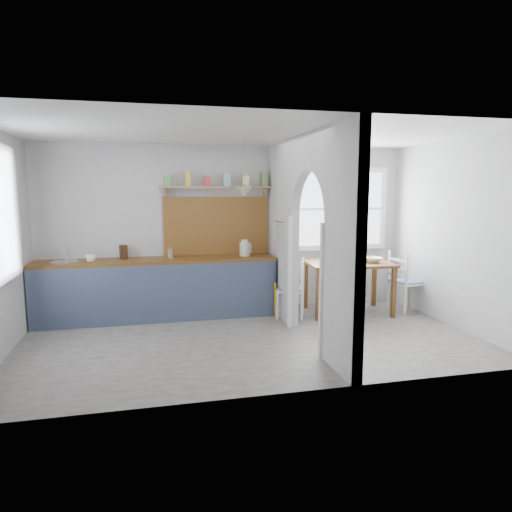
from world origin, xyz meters
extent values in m
cube|color=gray|center=(0.00, 0.00, 0.00)|extent=(5.80, 3.20, 0.01)
cube|color=silver|center=(0.00, 0.00, 2.60)|extent=(5.80, 3.20, 0.01)
cube|color=silver|center=(0.00, 1.60, 1.30)|extent=(5.80, 0.01, 2.60)
cube|color=silver|center=(0.00, -1.60, 1.30)|extent=(5.80, 0.01, 2.60)
cube|color=silver|center=(2.90, 0.00, 1.30)|extent=(0.01, 3.20, 2.60)
cube|color=silver|center=(0.70, -1.20, 1.30)|extent=(0.12, 0.80, 2.60)
cube|color=silver|center=(0.70, 1.00, 1.30)|extent=(0.12, 1.20, 2.60)
cube|color=silver|center=(0.70, -0.20, 2.08)|extent=(0.12, 1.20, 1.05)
cube|color=brown|center=(-1.13, 1.30, 0.88)|extent=(3.50, 0.60, 0.05)
cube|color=#475672|center=(-1.13, 1.01, 0.42)|extent=(3.50, 0.03, 0.85)
cube|color=#3C2614|center=(-1.13, 1.35, 0.42)|extent=(3.46, 0.45, 0.85)
cylinder|color=silver|center=(-2.43, 1.30, 0.89)|extent=(0.40, 0.40, 0.02)
cube|color=brown|center=(-0.20, 1.58, 1.35)|extent=(1.65, 0.03, 0.90)
cube|color=tan|center=(-0.20, 1.49, 1.95)|extent=(1.75, 0.20, 0.03)
cube|color=green|center=(-0.95, 1.49, 2.06)|extent=(0.09, 0.09, 0.18)
cube|color=gold|center=(-0.65, 1.49, 2.06)|extent=(0.09, 0.09, 0.18)
cube|color=red|center=(-0.35, 1.49, 2.06)|extent=(0.09, 0.09, 0.18)
cube|color=#71B4AE|center=(-0.06, 1.49, 2.06)|extent=(0.09, 0.09, 0.18)
cube|color=#F7E3A4|center=(0.24, 1.49, 2.06)|extent=(0.09, 0.09, 0.18)
cube|color=#5B8246|center=(0.54, 1.49, 2.06)|extent=(0.09, 0.09, 0.18)
cone|color=beige|center=(0.15, 1.15, 1.88)|extent=(0.26, 0.26, 0.16)
cylinder|color=silver|center=(0.61, 0.90, 1.45)|extent=(0.02, 0.50, 0.02)
imported|color=white|center=(-2.09, 1.30, 0.95)|extent=(0.13, 0.13, 0.10)
imported|color=white|center=(-2.05, 1.28, 0.95)|extent=(0.14, 0.14, 0.09)
cube|color=#3C2614|center=(-1.62, 1.45, 1.00)|extent=(0.13, 0.15, 0.20)
cylinder|color=#867557|center=(-0.94, 1.35, 0.97)|extent=(0.09, 0.09, 0.14)
cube|color=#C42A61|center=(0.58, 0.96, 0.28)|extent=(0.02, 0.03, 0.51)
cube|color=orange|center=(0.58, 0.96, 0.25)|extent=(0.02, 0.03, 0.55)
imported|color=white|center=(2.10, 0.85, 0.84)|extent=(0.36, 0.36, 0.07)
imported|color=#4A894E|center=(1.64, 0.76, 0.86)|extent=(0.13, 0.13, 0.10)
cylinder|color=#2F2425|center=(1.40, 0.83, 0.81)|extent=(0.21, 0.21, 0.01)
imported|color=#53345A|center=(1.87, 1.09, 0.91)|extent=(0.24, 0.24, 0.21)
camera|label=1|loc=(-1.24, -5.52, 1.91)|focal=32.00mm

